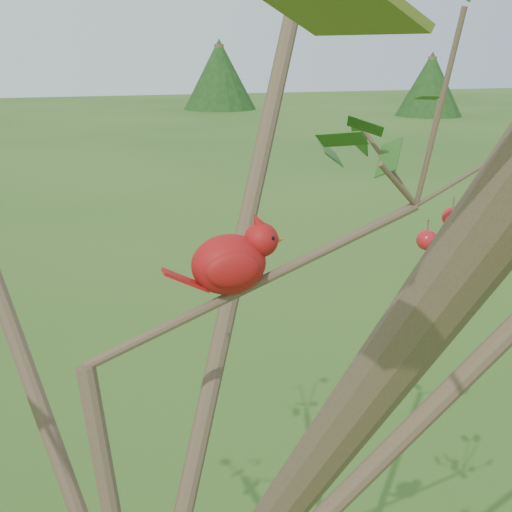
{
  "coord_description": "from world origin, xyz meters",
  "views": [
    {
      "loc": [
        -0.09,
        -0.94,
        2.46
      ],
      "look_at": [
        0.25,
        0.08,
        2.13
      ],
      "focal_mm": 45.0,
      "sensor_mm": 36.0,
      "label": 1
    }
  ],
  "objects": [
    {
      "name": "cardinal",
      "position": [
        0.21,
        0.08,
        2.12
      ],
      "size": [
        0.22,
        0.11,
        0.15
      ],
      "rotation": [
        0.0,
        0.0,
        0.01
      ],
      "color": "#9F0D15",
      "rests_on": "ground"
    },
    {
      "name": "crabapple_tree",
      "position": [
        0.03,
        -0.02,
        2.12
      ],
      "size": [
        2.35,
        2.05,
        2.95
      ],
      "color": "#453525",
      "rests_on": "ground"
    }
  ]
}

